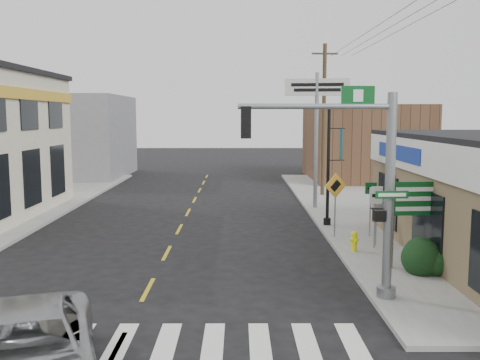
{
  "coord_description": "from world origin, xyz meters",
  "views": [
    {
      "loc": [
        2.55,
        -10.48,
        4.84
      ],
      "look_at": [
        2.59,
        6.4,
        2.8
      ],
      "focal_mm": 40.0,
      "sensor_mm": 36.0,
      "label": 1
    }
  ],
  "objects_px": {
    "suv": "(26,354)",
    "traffic_signal_pole": "(365,173)",
    "guide_sign": "(415,208)",
    "dance_center_sign": "(317,107)",
    "fire_hydrant": "(354,240)",
    "lamp_post": "(330,155)",
    "utility_pole_far": "(324,118)"
  },
  "relations": [
    {
      "from": "suv",
      "to": "traffic_signal_pole",
      "type": "xyz_separation_m",
      "value": [
        6.91,
        4.63,
        2.65
      ]
    },
    {
      "from": "guide_sign",
      "to": "dance_center_sign",
      "type": "xyz_separation_m",
      "value": [
        -1.46,
        11.05,
        3.28
      ]
    },
    {
      "from": "fire_hydrant",
      "to": "dance_center_sign",
      "type": "relative_size",
      "value": 0.1
    },
    {
      "from": "suv",
      "to": "dance_center_sign",
      "type": "height_order",
      "value": "dance_center_sign"
    },
    {
      "from": "traffic_signal_pole",
      "to": "dance_center_sign",
      "type": "distance_m",
      "value": 13.89
    },
    {
      "from": "suv",
      "to": "lamp_post",
      "type": "distance_m",
      "value": 16.06
    },
    {
      "from": "suv",
      "to": "traffic_signal_pole",
      "type": "height_order",
      "value": "traffic_signal_pole"
    },
    {
      "from": "fire_hydrant",
      "to": "lamp_post",
      "type": "height_order",
      "value": "lamp_post"
    },
    {
      "from": "lamp_post",
      "to": "utility_pole_far",
      "type": "xyz_separation_m",
      "value": [
        1.12,
        8.88,
        1.51
      ]
    },
    {
      "from": "guide_sign",
      "to": "dance_center_sign",
      "type": "distance_m",
      "value": 11.62
    },
    {
      "from": "guide_sign",
      "to": "utility_pole_far",
      "type": "xyz_separation_m",
      "value": [
        -0.39,
        15.49,
        2.67
      ]
    },
    {
      "from": "suv",
      "to": "dance_center_sign",
      "type": "bearing_deg",
      "value": 48.86
    },
    {
      "from": "fire_hydrant",
      "to": "utility_pole_far",
      "type": "xyz_separation_m",
      "value": [
        0.98,
        13.4,
        4.16
      ]
    },
    {
      "from": "dance_center_sign",
      "to": "guide_sign",
      "type": "bearing_deg",
      "value": -74.58
    },
    {
      "from": "fire_hydrant",
      "to": "utility_pole_far",
      "type": "height_order",
      "value": "utility_pole_far"
    },
    {
      "from": "dance_center_sign",
      "to": "suv",
      "type": "bearing_deg",
      "value": -104.74
    },
    {
      "from": "suv",
      "to": "lamp_post",
      "type": "relative_size",
      "value": 1.0
    },
    {
      "from": "suv",
      "to": "fire_hydrant",
      "type": "bearing_deg",
      "value": 32.02
    },
    {
      "from": "suv",
      "to": "lamp_post",
      "type": "xyz_separation_m",
      "value": [
        7.6,
        13.93,
        2.44
      ]
    },
    {
      "from": "suv",
      "to": "guide_sign",
      "type": "bearing_deg",
      "value": 20.24
    },
    {
      "from": "lamp_post",
      "to": "dance_center_sign",
      "type": "relative_size",
      "value": 0.76
    },
    {
      "from": "traffic_signal_pole",
      "to": "guide_sign",
      "type": "relative_size",
      "value": 1.87
    },
    {
      "from": "suv",
      "to": "lamp_post",
      "type": "bearing_deg",
      "value": 42.86
    },
    {
      "from": "fire_hydrant",
      "to": "utility_pole_far",
      "type": "distance_m",
      "value": 14.07
    },
    {
      "from": "utility_pole_far",
      "to": "dance_center_sign",
      "type": "bearing_deg",
      "value": -107.48
    },
    {
      "from": "guide_sign",
      "to": "lamp_post",
      "type": "height_order",
      "value": "lamp_post"
    },
    {
      "from": "guide_sign",
      "to": "fire_hydrant",
      "type": "height_order",
      "value": "guide_sign"
    },
    {
      "from": "fire_hydrant",
      "to": "utility_pole_far",
      "type": "bearing_deg",
      "value": 85.83
    },
    {
      "from": "traffic_signal_pole",
      "to": "fire_hydrant",
      "type": "bearing_deg",
      "value": 76.92
    },
    {
      "from": "fire_hydrant",
      "to": "lamp_post",
      "type": "relative_size",
      "value": 0.14
    },
    {
      "from": "suv",
      "to": "utility_pole_far",
      "type": "bearing_deg",
      "value": 50.56
    },
    {
      "from": "suv",
      "to": "guide_sign",
      "type": "xyz_separation_m",
      "value": [
        9.12,
        7.32,
        1.28
      ]
    }
  ]
}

